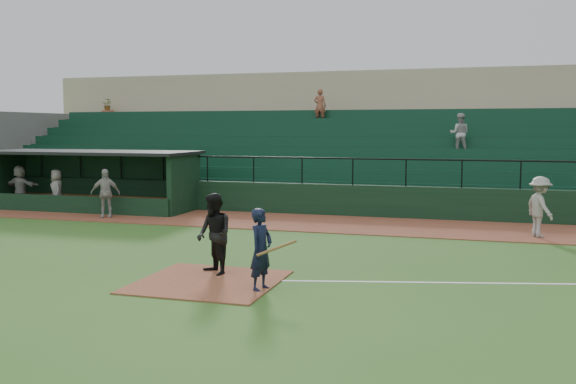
# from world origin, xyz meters

# --- Properties ---
(ground) EXTENTS (90.00, 90.00, 0.00)m
(ground) POSITION_xyz_m (0.00, 0.00, 0.00)
(ground) COLOR #2E581C
(ground) RESTS_ON ground
(warning_track) EXTENTS (40.00, 4.00, 0.03)m
(warning_track) POSITION_xyz_m (0.00, 8.00, 0.01)
(warning_track) COLOR brown
(warning_track) RESTS_ON ground
(home_plate_dirt) EXTENTS (3.00, 3.00, 0.03)m
(home_plate_dirt) POSITION_xyz_m (0.00, -1.00, 0.01)
(home_plate_dirt) COLOR brown
(home_plate_dirt) RESTS_ON ground
(stadium_structure) EXTENTS (38.00, 13.08, 6.40)m
(stadium_structure) POSITION_xyz_m (-0.00, 16.46, 2.30)
(stadium_structure) COLOR black
(stadium_structure) RESTS_ON ground
(dugout) EXTENTS (8.90, 3.20, 2.42)m
(dugout) POSITION_xyz_m (-9.75, 9.56, 1.33)
(dugout) COLOR black
(dugout) RESTS_ON ground
(batter_at_plate) EXTENTS (1.07, 0.72, 1.71)m
(batter_at_plate) POSITION_xyz_m (1.33, -1.32, 0.86)
(batter_at_plate) COLOR black
(batter_at_plate) RESTS_ON ground
(umpire) EXTENTS (1.15, 1.14, 1.88)m
(umpire) POSITION_xyz_m (-0.15, -0.31, 0.94)
(umpire) COLOR black
(umpire) RESTS_ON ground
(runner) EXTENTS (1.15, 1.38, 1.86)m
(runner) POSITION_xyz_m (7.40, 7.13, 0.96)
(runner) COLOR #99948F
(runner) RESTS_ON warning_track
(dugout_player_a) EXTENTS (1.15, 0.83, 1.81)m
(dugout_player_a) POSITION_xyz_m (-7.74, 7.03, 0.93)
(dugout_player_a) COLOR #ACA5A0
(dugout_player_a) RESTS_ON warning_track
(dugout_player_b) EXTENTS (0.95, 0.94, 1.65)m
(dugout_player_b) POSITION_xyz_m (-10.79, 8.27, 0.86)
(dugout_player_b) COLOR gray
(dugout_player_b) RESTS_ON warning_track
(dugout_player_c) EXTENTS (1.68, 0.66, 1.77)m
(dugout_player_c) POSITION_xyz_m (-12.89, 8.67, 0.91)
(dugout_player_c) COLOR #A5A09B
(dugout_player_c) RESTS_ON warning_track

